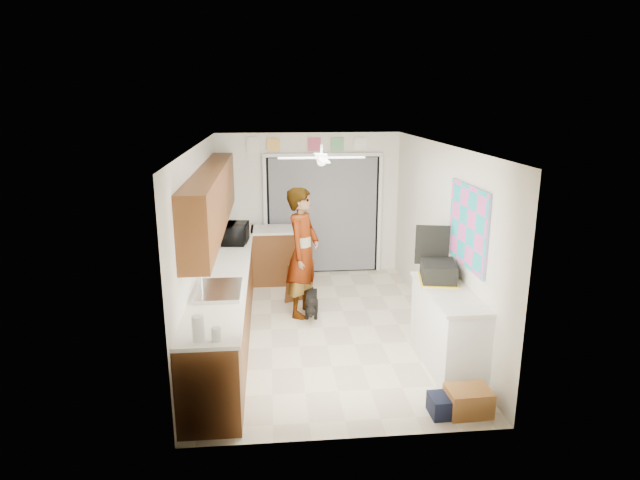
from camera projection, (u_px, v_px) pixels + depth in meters
name	position (u px, v px, depth m)	size (l,w,h in m)	color
floor	(323.00, 327.00, 7.40)	(5.00, 5.00, 0.00)	beige
ceiling	(323.00, 145.00, 6.76)	(5.00, 5.00, 0.00)	white
wall_back	(309.00, 204.00, 9.48)	(3.20, 3.20, 0.00)	white
wall_front	(351.00, 314.00, 4.68)	(3.20, 3.20, 0.00)	white
wall_left	(200.00, 244.00, 6.93)	(5.00, 5.00, 0.00)	white
wall_right	(440.00, 238.00, 7.23)	(5.00, 5.00, 0.00)	white
left_base_cabinets	(227.00, 300.00, 7.17)	(0.60, 4.80, 0.90)	brown
left_countertop	(226.00, 267.00, 7.05)	(0.62, 4.80, 0.04)	white
upper_cabinets	(212.00, 199.00, 7.00)	(0.32, 4.00, 0.80)	brown
sink_basin	(219.00, 291.00, 6.08)	(0.50, 0.76, 0.06)	silver
faucet	(202.00, 284.00, 6.03)	(0.03, 0.03, 0.22)	silver
peninsula_base	(282.00, 256.00, 9.16)	(1.00, 0.60, 0.90)	brown
peninsula_top	(282.00, 229.00, 9.04)	(1.04, 0.64, 0.04)	white
back_opening_recess	(323.00, 215.00, 9.53)	(2.00, 0.06, 2.10)	black
curtain_panel	(323.00, 216.00, 9.49)	(1.90, 0.03, 2.05)	gray
door_trim_left	(266.00, 217.00, 9.41)	(0.06, 0.04, 2.10)	white
door_trim_right	(380.00, 214.00, 9.59)	(0.06, 0.04, 2.10)	white
door_trim_head	(323.00, 155.00, 9.22)	(2.10, 0.04, 0.06)	white
header_frame_0	(274.00, 145.00, 9.13)	(0.22, 0.02, 0.22)	#F8B852
header_frame_2	(314.00, 144.00, 9.19)	(0.22, 0.02, 0.22)	#BC4664
header_frame_3	(337.00, 144.00, 9.23)	(0.22, 0.02, 0.22)	#60A96D
header_frame_4	(360.00, 144.00, 9.26)	(0.22, 0.02, 0.22)	white
route66_sign	(253.00, 145.00, 9.09)	(0.22, 0.02, 0.26)	silver
right_counter_base	(448.00, 330.00, 6.26)	(0.50, 1.40, 0.90)	white
right_counter_top	(449.00, 292.00, 6.13)	(0.54, 1.44, 0.04)	white
abstract_painting	(468.00, 226.00, 6.16)	(0.03, 1.15, 0.95)	#E454B2
ceiling_fan	(321.00, 158.00, 6.99)	(1.14, 1.14, 0.24)	white
microwave	(235.00, 233.00, 8.11)	(0.53, 0.36, 0.29)	black
jar_a	(216.00, 334.00, 4.87)	(0.09, 0.09, 0.12)	silver
jar_b	(215.00, 335.00, 4.87)	(0.07, 0.07, 0.10)	silver
paper_towel_roll	(198.00, 329.00, 4.84)	(0.11, 0.11, 0.24)	white
suitcase	(438.00, 271.00, 6.46)	(0.40, 0.53, 0.23)	black
suitcase_rim	(438.00, 280.00, 6.48)	(0.44, 0.58, 0.02)	yellow
suitcase_lid	(432.00, 245.00, 6.67)	(0.42, 0.03, 0.50)	black
cardboard_box	(468.00, 401.00, 5.37)	(0.43, 0.32, 0.27)	#9E6531
navy_crate	(446.00, 405.00, 5.36)	(0.33, 0.28, 0.20)	black
cabinet_door_panel	(299.00, 282.00, 8.24)	(0.44, 0.03, 0.67)	brown
man	(303.00, 252.00, 7.64)	(0.68, 0.45, 1.88)	white
dog	(312.00, 303.00, 7.75)	(0.22, 0.51, 0.40)	black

